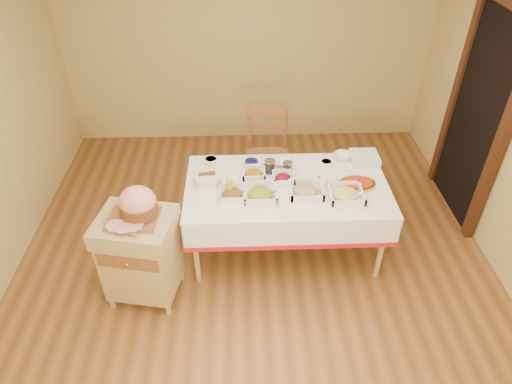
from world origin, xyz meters
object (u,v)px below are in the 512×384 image
Objects in this scene: dining_table at (286,199)px; mustard_bottle at (229,185)px; preserve_jar_left at (270,167)px; butcher_cart at (141,253)px; brass_platter at (357,184)px; bread_basket at (207,179)px; ham_on_board at (137,205)px; dining_chair at (268,155)px; preserve_jar_right at (287,168)px; plate_stack at (364,158)px.

mustard_bottle is (-0.51, -0.10, 0.25)m from dining_table.
preserve_jar_left is 0.48m from mustard_bottle.
butcher_cart reaches higher than brass_platter.
bread_basket reaches higher than dining_table.
brass_platter is at bearing 14.38° from ham_on_board.
dining_chair is 7.83× the size of preserve_jar_left.
preserve_jar_right reaches higher than brass_platter.
mustard_bottle reaches higher than butcher_cart.
preserve_jar_right is (0.14, -0.68, 0.29)m from dining_chair.
ham_on_board reaches higher than preserve_jar_left.
ham_on_board is at bearing -157.39° from dining_table.
butcher_cart is at bearing -156.80° from dining_table.
butcher_cart is 3.46× the size of bread_basket.
dining_chair reaches higher than mustard_bottle.
mustard_bottle reaches higher than bread_basket.
preserve_jar_right is (0.16, -0.01, -0.01)m from preserve_jar_left.
mustard_bottle is (0.75, 0.44, 0.36)m from butcher_cart.
brass_platter is at bearing 15.01° from butcher_cart.
preserve_jar_right is 0.34× the size of brass_platter.
dining_chair is 1.83m from ham_on_board.
preserve_jar_left is 0.69× the size of mustard_bottle.
dining_table is at bearing -4.05° from bread_basket.
dining_chair is 9.04× the size of preserve_jar_right.
mustard_bottle is 0.76× the size of bread_basket.
preserve_jar_right is at bearing -168.68° from plate_stack.
mustard_bottle reaches higher than preserve_jar_right.
mustard_bottle is 0.72× the size of plate_stack.
butcher_cart is 1.82m from dining_chair.
preserve_jar_left is 1.15× the size of preserve_jar_right.
bread_basket is at bearing -164.79° from preserve_jar_left.
dining_chair is 0.76m from preserve_jar_right.
mustard_bottle is 1.14m from brass_platter.
brass_platter is (0.63, -0.03, 0.18)m from dining_table.
brass_platter is (0.74, -0.91, 0.26)m from dining_chair.
ham_on_board reaches higher than bread_basket.
preserve_jar_right is 0.45× the size of bread_basket.
preserve_jar_left reaches higher than dining_table.
dining_table is 0.58m from mustard_bottle.
butcher_cart is at bearing -149.55° from mustard_bottle.
butcher_cart is at bearing -132.78° from bread_basket.
plate_stack reaches higher than dining_table.
ham_on_board is 2.21× the size of mustard_bottle.
butcher_cart is 2.07× the size of ham_on_board.
dining_table is 0.29m from preserve_jar_right.
mustard_bottle reaches higher than brass_platter.
bread_basket is at bearing -168.76° from plate_stack.
dining_chair is at bearing 54.33° from bread_basket.
mustard_bottle reaches higher than dining_table.
dining_table is 2.14× the size of butcher_cart.
ham_on_board is at bearing -156.82° from plate_stack.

